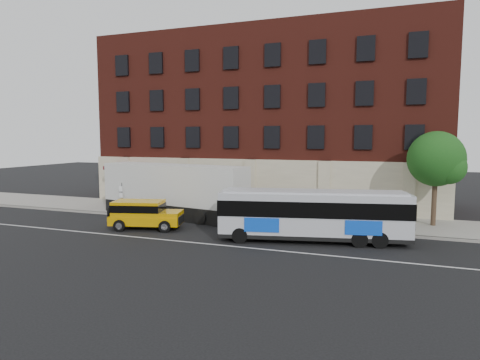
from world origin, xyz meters
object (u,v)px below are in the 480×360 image
(yellow_suv, at_px, (143,213))
(city_bus, at_px, (313,214))
(street_tree, at_px, (437,161))
(shipping_container, at_px, (173,191))
(sign_pole, at_px, (122,196))

(yellow_suv, bearing_deg, city_bus, 2.54)
(street_tree, xyz_separation_m, city_bus, (-6.88, -6.37, -2.79))
(yellow_suv, distance_m, shipping_container, 4.27)
(street_tree, distance_m, shipping_container, 18.29)
(city_bus, relative_size, yellow_suv, 2.20)
(sign_pole, distance_m, yellow_suv, 5.49)
(shipping_container, bearing_deg, street_tree, 8.52)
(sign_pole, xyz_separation_m, city_bus, (15.16, -3.03, 0.16))
(street_tree, height_order, city_bus, street_tree)
(shipping_container, bearing_deg, city_bus, -18.47)
(street_tree, relative_size, yellow_suv, 1.25)
(city_bus, xyz_separation_m, shipping_container, (-11.04, 3.69, 0.33))
(sign_pole, distance_m, street_tree, 22.49)
(street_tree, relative_size, city_bus, 0.57)
(yellow_suv, bearing_deg, street_tree, 21.01)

